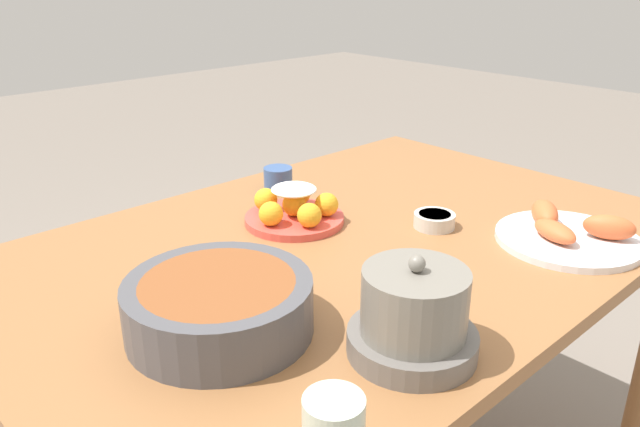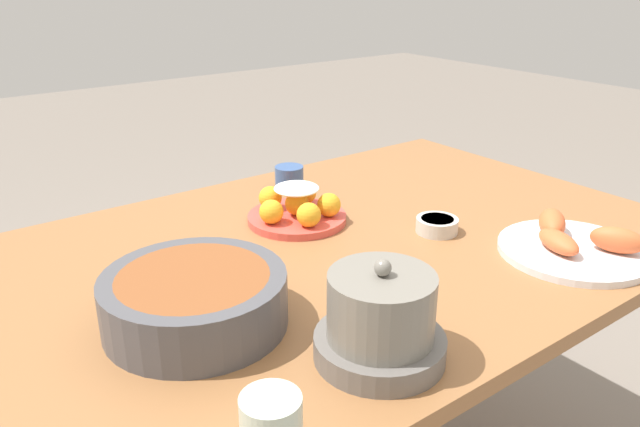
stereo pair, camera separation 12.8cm
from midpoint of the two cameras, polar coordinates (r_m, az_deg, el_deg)
dining_table at (r=1.30m, az=-0.40°, el=-6.40°), size 1.38×0.93×0.75m
cake_plate at (r=1.33m, az=-5.12°, el=0.31°), size 0.21×0.21×0.08m
serving_bowl at (r=0.96m, az=-13.05°, el=-8.23°), size 0.28×0.28×0.08m
sauce_bowl at (r=1.32m, az=7.71°, el=-0.63°), size 0.09×0.09×0.03m
seafood_platter at (r=1.32m, az=19.17°, el=-1.76°), size 0.28×0.28×0.06m
cup_near at (r=1.52m, az=-6.27°, el=3.05°), size 0.07×0.07×0.06m
warming_pot at (r=0.89m, az=4.43°, el=-9.51°), size 0.19×0.19×0.15m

